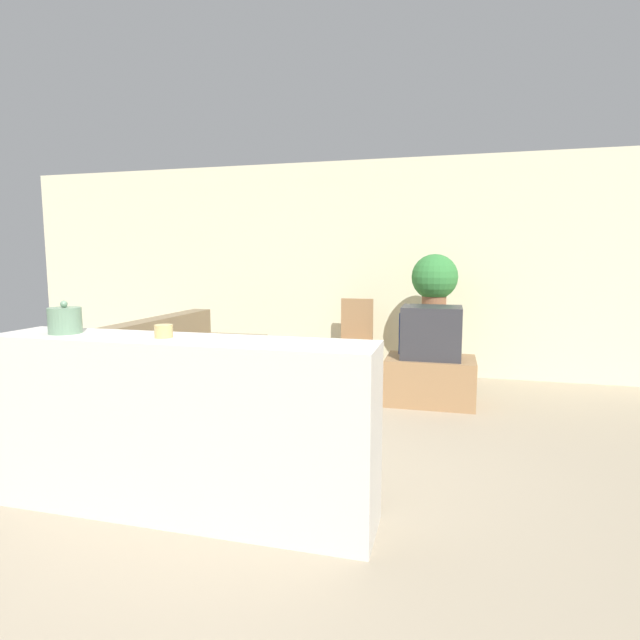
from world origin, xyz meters
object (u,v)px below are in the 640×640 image
(television, at_px, (431,332))
(couch, at_px, (187,380))
(wooden_chair, at_px, (355,336))
(potted_plant, at_px, (435,279))
(decorative_bowl, at_px, (65,320))

(television, bearing_deg, couch, -158.28)
(couch, height_order, television, television)
(television, bearing_deg, wooden_chair, 138.90)
(couch, xyz_separation_m, potted_plant, (2.24, 1.58, 0.93))
(television, relative_size, decorative_bowl, 3.07)
(wooden_chair, height_order, potted_plant, potted_plant)
(wooden_chair, bearing_deg, decorative_bowl, -108.08)
(wooden_chair, bearing_deg, couch, -127.79)
(potted_plant, bearing_deg, decorative_bowl, -121.70)
(wooden_chair, distance_m, decorative_bowl, 3.66)
(couch, distance_m, television, 2.45)
(television, height_order, wooden_chair, television)
(couch, distance_m, decorative_bowl, 1.92)
(wooden_chair, xyz_separation_m, decorative_bowl, (-1.12, -3.44, 0.57))
(television, relative_size, potted_plant, 0.95)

